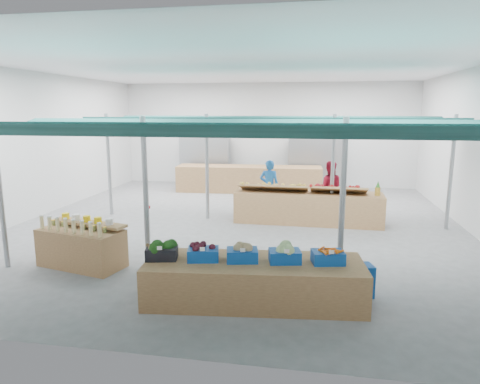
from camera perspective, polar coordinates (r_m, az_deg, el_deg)
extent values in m
plane|color=slate|center=(11.82, -0.20, -4.34)|extent=(13.00, 13.00, 0.00)
plane|color=silver|center=(11.46, -0.21, 16.38)|extent=(13.00, 13.00, 0.00)
plane|color=silver|center=(17.87, 3.52, 7.65)|extent=(12.00, 0.00, 12.00)
plane|color=silver|center=(13.83, -25.61, 5.66)|extent=(0.00, 13.00, 13.00)
cylinder|color=gray|center=(9.54, -29.35, -0.20)|extent=(0.10, 0.10, 3.00)
cylinder|color=gray|center=(13.28, -17.09, 3.47)|extent=(0.10, 0.10, 3.00)
cylinder|color=gray|center=(7.99, -12.43, -0.95)|extent=(0.10, 0.10, 3.00)
cylinder|color=gray|center=(12.21, -4.42, 3.31)|extent=(0.10, 0.10, 3.00)
cylinder|color=gray|center=(7.41, 13.47, -1.91)|extent=(0.10, 0.10, 3.00)
cylinder|color=gray|center=(11.84, 12.24, 2.86)|extent=(0.10, 0.10, 3.00)
cylinder|color=gray|center=(12.33, 26.31, 2.28)|extent=(0.10, 0.10, 3.00)
cylinder|color=gray|center=(7.34, 0.02, 8.90)|extent=(10.00, 0.06, 0.06)
cylinder|color=gray|center=(11.79, 3.87, 9.63)|extent=(10.00, 0.06, 0.06)
cube|color=#0A2C2A|center=(6.70, -0.95, 8.12)|extent=(9.50, 1.28, 0.30)
cube|color=#0A2C2A|center=(7.98, 0.84, 8.56)|extent=(9.50, 1.28, 0.30)
cube|color=#0A2C2A|center=(11.15, 3.50, 9.20)|extent=(9.50, 1.28, 0.30)
cube|color=#0A2C2A|center=(12.44, 4.19, 9.37)|extent=(9.50, 1.28, 0.30)
cube|color=#B23F33|center=(17.93, -4.69, 4.11)|extent=(2.00, 0.50, 2.00)
cube|color=#B23F33|center=(17.35, 9.88, 3.76)|extent=(2.00, 0.50, 2.00)
cube|color=brown|center=(9.21, -20.38, -7.02)|extent=(1.85, 1.14, 0.76)
cube|color=#997247|center=(9.25, -19.55, -3.94)|extent=(1.75, 0.73, 0.06)
cube|color=brown|center=(7.16, 1.90, -11.80)|extent=(3.64, 1.53, 0.69)
cube|color=brown|center=(12.05, 9.02, -2.06)|extent=(4.05, 1.02, 0.87)
cube|color=brown|center=(16.43, 1.19, 1.75)|extent=(5.55, 1.39, 0.99)
cube|color=#0D4294|center=(7.63, 15.54, -11.30)|extent=(0.53, 0.43, 0.55)
imported|color=#1A5DAA|center=(13.12, 3.92, 0.78)|extent=(0.59, 0.40, 1.61)
imported|color=maroon|center=(13.06, 11.80, 0.53)|extent=(0.79, 0.62, 1.61)
cube|color=black|center=(7.21, -10.37, -8.02)|extent=(0.56, 0.44, 0.20)
cube|color=white|center=(6.96, -10.69, -7.36)|extent=(0.08, 0.03, 0.06)
cube|color=#0D4294|center=(7.08, -4.92, -8.26)|extent=(0.56, 0.44, 0.20)
cube|color=white|center=(6.82, -5.04, -7.59)|extent=(0.08, 0.03, 0.06)
cube|color=#0D4294|center=(7.01, 0.30, -8.41)|extent=(0.56, 0.44, 0.20)
cube|color=white|center=(6.75, 0.37, -7.75)|extent=(0.08, 0.03, 0.06)
cube|color=#0D4294|center=(7.00, 5.99, -8.50)|extent=(0.56, 0.44, 0.20)
cube|color=white|center=(6.74, 6.26, -7.83)|extent=(0.08, 0.03, 0.06)
cube|color=#0D4294|center=(7.06, 11.64, -8.51)|extent=(0.56, 0.44, 0.20)
cube|color=white|center=(6.80, 12.11, -7.84)|extent=(0.08, 0.03, 0.06)
sphere|color=brown|center=(7.10, -11.81, -7.20)|extent=(0.09, 0.09, 0.09)
sphere|color=brown|center=(7.09, -12.26, -6.91)|extent=(0.06, 0.06, 0.06)
cylinder|color=#B00B0F|center=(9.17, -12.23, -1.99)|extent=(0.12, 0.12, 0.05)
cube|color=white|center=(9.16, -12.32, -3.41)|extent=(0.10, 0.01, 0.07)
cube|color=#997247|center=(11.91, 4.46, 0.61)|extent=(1.92, 0.74, 0.26)
cube|color=#997247|center=(11.85, 13.03, 0.30)|extent=(1.52, 0.73, 0.26)
cylinder|color=#8C6019|center=(11.93, 17.87, 0.08)|extent=(0.14, 0.14, 0.22)
cone|color=#26661E|center=(11.90, 17.93, 0.98)|extent=(0.12, 0.12, 0.18)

